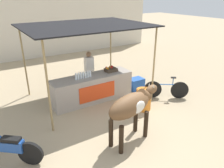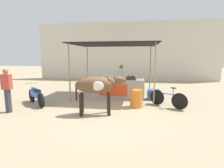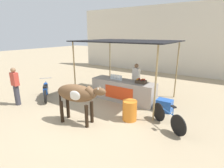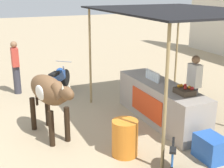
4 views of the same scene
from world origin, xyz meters
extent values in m
plane|color=tan|center=(0.00, 0.00, 0.00)|extent=(60.00, 60.00, 0.00)
cube|color=beige|center=(0.00, 9.36, 2.54)|extent=(16.00, 0.50, 5.09)
cube|color=#9E9389|center=(0.00, 2.20, 0.48)|extent=(3.00, 0.80, 0.96)
cube|color=red|center=(0.00, 1.79, 0.48)|extent=(1.40, 0.02, 0.58)
cube|color=black|center=(0.00, 2.50, 2.69)|extent=(4.20, 3.20, 0.04)
cylinder|color=#997F51|center=(-1.89, 1.06, 1.35)|extent=(0.06, 0.06, 2.69)
cylinder|color=#997F51|center=(1.89, 1.06, 1.35)|extent=(0.06, 0.06, 2.69)
cylinder|color=#997F51|center=(-1.89, 3.94, 1.35)|extent=(0.06, 0.06, 2.69)
cylinder|color=#997F51|center=(1.89, 3.94, 1.35)|extent=(0.06, 0.06, 2.69)
cylinder|color=silver|center=(-0.62, 2.15, 1.07)|extent=(0.07, 0.07, 0.22)
cylinder|color=white|center=(-0.62, 2.15, 1.19)|extent=(0.04, 0.04, 0.03)
cylinder|color=silver|center=(-0.53, 2.15, 1.07)|extent=(0.07, 0.07, 0.22)
cylinder|color=white|center=(-0.53, 2.15, 1.19)|extent=(0.04, 0.04, 0.03)
cylinder|color=silver|center=(-0.44, 2.15, 1.07)|extent=(0.07, 0.07, 0.22)
cylinder|color=white|center=(-0.44, 2.15, 1.19)|extent=(0.04, 0.04, 0.03)
cylinder|color=silver|center=(-0.35, 2.15, 1.07)|extent=(0.07, 0.07, 0.22)
cylinder|color=white|center=(-0.35, 2.15, 1.19)|extent=(0.04, 0.04, 0.03)
cylinder|color=silver|center=(-0.26, 2.15, 1.07)|extent=(0.07, 0.07, 0.22)
cylinder|color=white|center=(-0.26, 2.15, 1.19)|extent=(0.04, 0.04, 0.03)
cylinder|color=silver|center=(-0.17, 2.15, 1.07)|extent=(0.07, 0.07, 0.22)
cylinder|color=white|center=(-0.17, 2.15, 1.19)|extent=(0.04, 0.04, 0.03)
cylinder|color=silver|center=(-0.08, 2.15, 1.07)|extent=(0.07, 0.07, 0.22)
cylinder|color=white|center=(-0.08, 2.15, 1.19)|extent=(0.04, 0.04, 0.03)
cube|color=#3F3326|center=(0.84, 2.25, 1.02)|extent=(0.44, 0.32, 0.12)
sphere|color=#B21E19|center=(0.86, 2.25, 1.11)|extent=(0.08, 0.08, 0.08)
sphere|color=orange|center=(0.68, 2.28, 1.11)|extent=(0.08, 0.08, 0.08)
sphere|color=orange|center=(0.68, 2.21, 1.11)|extent=(0.08, 0.08, 0.08)
sphere|color=#B21E19|center=(0.71, 2.36, 1.11)|extent=(0.08, 0.08, 0.08)
sphere|color=orange|center=(0.87, 2.36, 1.11)|extent=(0.08, 0.08, 0.08)
sphere|color=#B21E19|center=(0.95, 2.35, 1.11)|extent=(0.08, 0.08, 0.08)
sphere|color=#B21E19|center=(0.94, 2.37, 1.11)|extent=(0.08, 0.08, 0.08)
cylinder|color=#383842|center=(0.28, 2.95, 0.44)|extent=(0.22, 0.22, 0.88)
cube|color=silver|center=(0.28, 2.95, 1.16)|extent=(0.34, 0.20, 0.56)
sphere|color=#8C6647|center=(0.28, 2.95, 1.55)|extent=(0.20, 0.20, 0.20)
cube|color=blue|center=(1.97, 2.10, 0.24)|extent=(0.60, 0.44, 0.48)
cylinder|color=orange|center=(1.15, 0.66, 0.37)|extent=(0.52, 0.52, 0.73)
ellipsoid|color=brown|center=(-0.32, -0.50, 1.08)|extent=(1.48, 0.80, 0.60)
cylinder|color=black|center=(0.13, -0.22, 0.39)|extent=(0.12, 0.12, 0.78)
cylinder|color=black|center=(0.20, -0.57, 0.39)|extent=(0.12, 0.12, 0.78)
cylinder|color=black|center=(-0.83, -0.42, 0.39)|extent=(0.12, 0.12, 0.78)
cylinder|color=black|center=(-0.76, -0.77, 0.39)|extent=(0.12, 0.12, 0.78)
cylinder|color=brown|center=(0.27, -0.37, 1.19)|extent=(0.49, 0.33, 0.41)
ellipsoid|color=brown|center=(0.56, -0.31, 1.25)|extent=(0.48, 0.31, 0.26)
cone|color=beige|center=(0.53, -0.25, 1.39)|extent=(0.05, 0.05, 0.10)
cone|color=beige|center=(0.56, -0.38, 1.39)|extent=(0.05, 0.05, 0.10)
cylinder|color=black|center=(-0.97, -0.63, 0.81)|extent=(0.06, 0.06, 0.60)
ellipsoid|color=silver|center=(-0.17, -0.69, 1.08)|extent=(0.45, 0.19, 0.32)
cylinder|color=black|center=(-3.65, 0.79, 0.30)|extent=(0.51, 0.45, 0.60)
cylinder|color=black|center=(-2.73, 0.02, 0.30)|extent=(0.51, 0.45, 0.60)
cube|color=#1E4799|center=(-3.19, 0.40, 0.48)|extent=(0.81, 0.72, 0.28)
ellipsoid|color=#1E4799|center=(-3.36, 0.54, 0.64)|extent=(0.40, 0.38, 0.20)
cube|color=black|center=(-3.06, 0.29, 0.64)|extent=(0.45, 0.42, 0.10)
cylinder|color=#99999E|center=(-3.62, 0.76, 0.88)|extent=(0.38, 0.44, 0.03)
cylinder|color=#99999E|center=(-3.64, 0.78, 0.50)|extent=(0.19, 0.17, 0.49)
cylinder|color=black|center=(2.04, 1.17, 0.33)|extent=(0.56, 0.42, 0.66)
cylinder|color=black|center=(2.84, 0.58, 0.33)|extent=(0.56, 0.42, 0.66)
cylinder|color=#2659A5|center=(2.44, 0.88, 0.55)|extent=(0.71, 0.53, 0.04)
cylinder|color=#2659A5|center=(2.62, 0.75, 0.67)|extent=(0.03, 0.03, 0.28)
cube|color=black|center=(2.62, 0.75, 0.83)|extent=(0.20, 0.19, 0.04)
cylinder|color=#383842|center=(-3.59, -0.76, 0.44)|extent=(0.22, 0.22, 0.88)
cube|color=#BF3F33|center=(-3.59, -0.76, 1.16)|extent=(0.34, 0.20, 0.56)
sphere|color=#8C6647|center=(-3.59, -0.76, 1.55)|extent=(0.20, 0.20, 0.20)
camera|label=1|loc=(-3.30, -4.36, 3.71)|focal=35.00mm
camera|label=2|loc=(1.20, -6.46, 2.07)|focal=28.00mm
camera|label=3|loc=(3.75, -4.48, 3.00)|focal=28.00mm
camera|label=4|loc=(6.10, -1.80, 3.20)|focal=50.00mm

